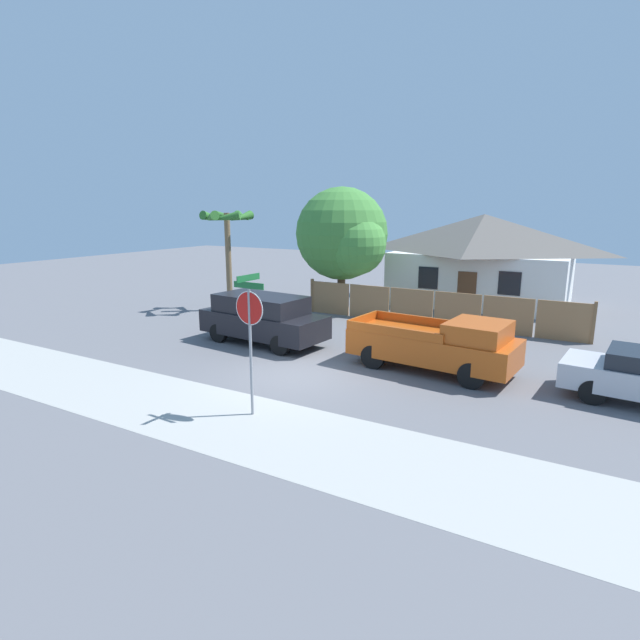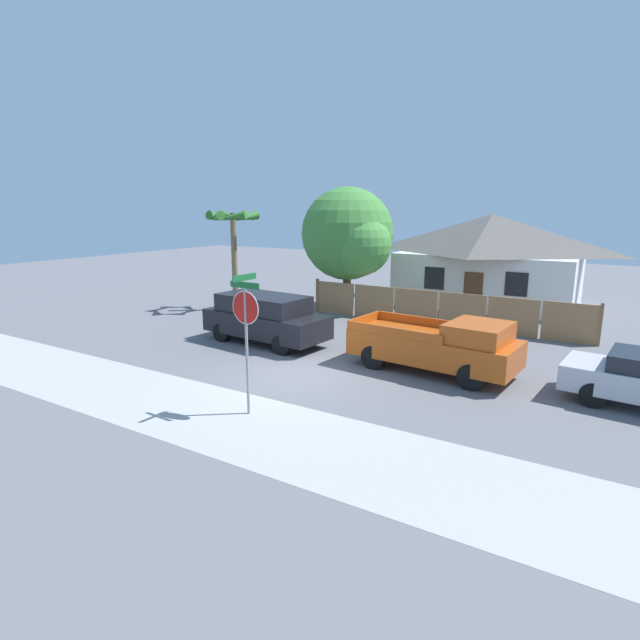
{
  "view_description": "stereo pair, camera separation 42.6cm",
  "coord_description": "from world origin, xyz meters",
  "px_view_note": "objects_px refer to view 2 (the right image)",
  "views": [
    {
      "loc": [
        7.85,
        -12.22,
        4.98
      ],
      "look_at": [
        0.37,
        0.86,
        1.6
      ],
      "focal_mm": 28.0,
      "sensor_mm": 36.0,
      "label": 1
    },
    {
      "loc": [
        8.22,
        -12.01,
        4.98
      ],
      "look_at": [
        0.37,
        0.86,
        1.6
      ],
      "focal_mm": 28.0,
      "sensor_mm": 36.0,
      "label": 2
    }
  ],
  "objects_px": {
    "red_suv": "(265,317)",
    "orange_pickup": "(439,345)",
    "palm_tree": "(233,225)",
    "stop_sign": "(246,320)",
    "oak_tree": "(350,236)",
    "house": "(489,258)"
  },
  "relations": [
    {
      "from": "palm_tree",
      "to": "stop_sign",
      "type": "xyz_separation_m",
      "value": [
        8.89,
        -9.86,
        -1.79
      ]
    },
    {
      "from": "house",
      "to": "orange_pickup",
      "type": "height_order",
      "value": "house"
    },
    {
      "from": "orange_pickup",
      "to": "stop_sign",
      "type": "distance_m",
      "value": 6.47
    },
    {
      "from": "red_suv",
      "to": "orange_pickup",
      "type": "bearing_deg",
      "value": 5.27
    },
    {
      "from": "orange_pickup",
      "to": "stop_sign",
      "type": "relative_size",
      "value": 1.52
    },
    {
      "from": "red_suv",
      "to": "palm_tree",
      "type": "bearing_deg",
      "value": 145.68
    },
    {
      "from": "palm_tree",
      "to": "red_suv",
      "type": "xyz_separation_m",
      "value": [
        5.15,
        -4.29,
        -3.18
      ]
    },
    {
      "from": "house",
      "to": "red_suv",
      "type": "relative_size",
      "value": 1.84
    },
    {
      "from": "orange_pickup",
      "to": "oak_tree",
      "type": "bearing_deg",
      "value": 139.32
    },
    {
      "from": "palm_tree",
      "to": "stop_sign",
      "type": "distance_m",
      "value": 13.4
    },
    {
      "from": "oak_tree",
      "to": "stop_sign",
      "type": "relative_size",
      "value": 1.73
    },
    {
      "from": "palm_tree",
      "to": "red_suv",
      "type": "bearing_deg",
      "value": -39.78
    },
    {
      "from": "orange_pickup",
      "to": "red_suv",
      "type": "bearing_deg",
      "value": -174.73
    },
    {
      "from": "palm_tree",
      "to": "stop_sign",
      "type": "height_order",
      "value": "palm_tree"
    },
    {
      "from": "house",
      "to": "stop_sign",
      "type": "relative_size",
      "value": 2.68
    },
    {
      "from": "red_suv",
      "to": "orange_pickup",
      "type": "xyz_separation_m",
      "value": [
        6.7,
        -0.02,
        -0.12
      ]
    },
    {
      "from": "palm_tree",
      "to": "stop_sign",
      "type": "bearing_deg",
      "value": -47.97
    },
    {
      "from": "oak_tree",
      "to": "house",
      "type": "bearing_deg",
      "value": 43.44
    },
    {
      "from": "orange_pickup",
      "to": "stop_sign",
      "type": "xyz_separation_m",
      "value": [
        -2.96,
        -5.55,
        1.51
      ]
    },
    {
      "from": "oak_tree",
      "to": "palm_tree",
      "type": "bearing_deg",
      "value": -148.9
    },
    {
      "from": "palm_tree",
      "to": "orange_pickup",
      "type": "xyz_separation_m",
      "value": [
        11.86,
        -4.31,
        -3.3
      ]
    },
    {
      "from": "red_suv",
      "to": "house",
      "type": "bearing_deg",
      "value": 72.65
    }
  ]
}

